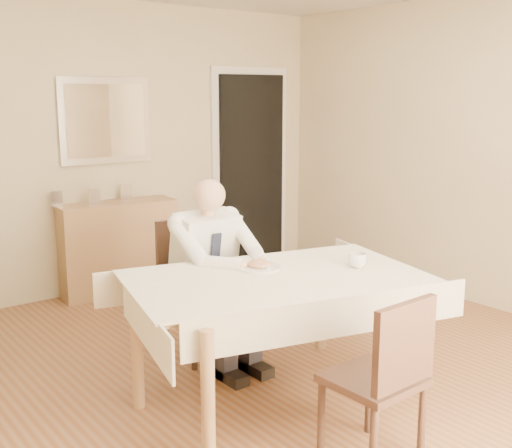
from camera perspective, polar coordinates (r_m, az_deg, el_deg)
room at (r=3.89m, az=3.15°, el=4.22°), size 5.00×5.02×2.60m
doorway at (r=6.79m, az=-0.45°, el=4.90°), size 0.96×0.07×2.10m
mirror at (r=5.93m, az=-13.23°, el=8.93°), size 0.86×0.04×0.76m
dining_table at (r=3.77m, az=1.75°, el=-5.85°), size 1.95×1.42×0.75m
chair_far at (r=4.50m, az=-5.42°, el=-4.82°), size 0.49×0.49×0.94m
chair_near at (r=3.21m, az=11.42°, el=-12.81°), size 0.42×0.42×0.86m
seated_man at (r=4.22m, az=-3.35°, el=-3.62°), size 0.48×0.72×1.24m
plate at (r=3.88m, az=0.29°, el=-3.90°), size 0.26×0.26×0.02m
food at (r=3.88m, az=0.29°, el=-3.58°), size 0.14×0.14×0.06m
knife at (r=3.86m, az=1.30°, el=-3.75°), size 0.01×0.13×0.01m
fork at (r=3.81m, az=0.36°, el=-3.94°), size 0.01×0.13×0.01m
coffee_mug at (r=3.95m, az=9.01°, el=-3.22°), size 0.14×0.14×0.09m
sideboard at (r=5.95m, az=-12.13°, el=-2.05°), size 1.07×0.46×0.84m
photo_frame_left at (r=5.73m, az=-17.31°, el=2.13°), size 0.10×0.02×0.14m
photo_frame_center at (r=5.78m, az=-14.18°, el=2.38°), size 0.10×0.02×0.14m
photo_frame_right at (r=5.98m, az=-11.52°, el=2.80°), size 0.10×0.02×0.14m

